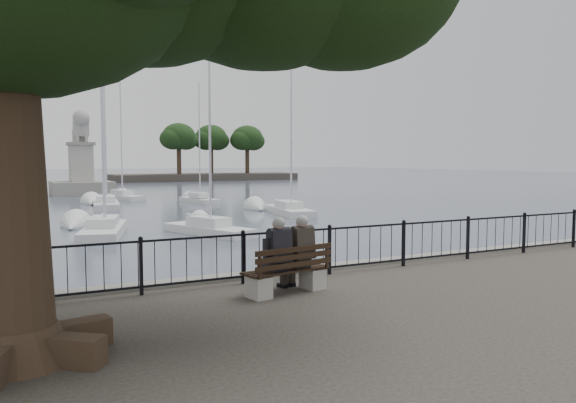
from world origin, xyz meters
TOP-DOWN VIEW (x-y plane):
  - harbor at (0.00, 3.00)m, footprint 260.00×260.00m
  - railing at (0.00, 2.50)m, footprint 22.06×0.06m
  - bench at (-0.59, 1.38)m, footprint 1.77×0.79m
  - person_left at (-0.83, 1.43)m, footprint 0.47×0.75m
  - person_right at (-0.30, 1.52)m, footprint 0.47×0.75m
  - lion_monument at (2.00, 49.94)m, footprint 5.54×5.54m
  - sailboat_b at (-1.04, 18.71)m, footprint 3.13×6.04m
  - sailboat_c at (3.34, 16.88)m, footprint 3.11×5.31m
  - sailboat_d at (10.96, 23.53)m, footprint 2.57×6.06m
  - sailboat_f at (1.56, 33.71)m, footprint 2.49×6.22m
  - sailboat_g at (8.98, 35.24)m, footprint 2.00×4.90m
  - sailboat_h at (-3.63, 40.62)m, footprint 1.43×4.67m
  - sailboat_i at (4.19, 41.59)m, footprint 3.13×5.42m
  - far_shore at (25.54, 79.46)m, footprint 30.00×8.60m

SIDE VIEW (x-z plane):
  - sailboat_d at x=10.96m, z-range -5.64..4.21m
  - sailboat_g at x=8.98m, z-range -5.47..4.09m
  - sailboat_c at x=3.34m, z-range -5.75..4.36m
  - sailboat_h at x=-3.63m, z-range -5.61..4.24m
  - sailboat_i at x=4.19m, z-range -5.97..4.61m
  - sailboat_f at x=1.56m, z-range -6.54..5.19m
  - sailboat_b at x=-1.04m, z-range -6.75..5.43m
  - harbor at x=0.00m, z-range -1.10..0.10m
  - bench at x=-0.59m, z-range -0.14..0.76m
  - railing at x=0.00m, z-range 0.06..1.06m
  - person_left at x=-0.83m, z-range -0.06..1.37m
  - person_right at x=-0.30m, z-range -0.06..1.37m
  - lion_monument at x=2.00m, z-range -3.09..5.19m
  - far_shore at x=25.54m, z-range -1.59..7.59m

